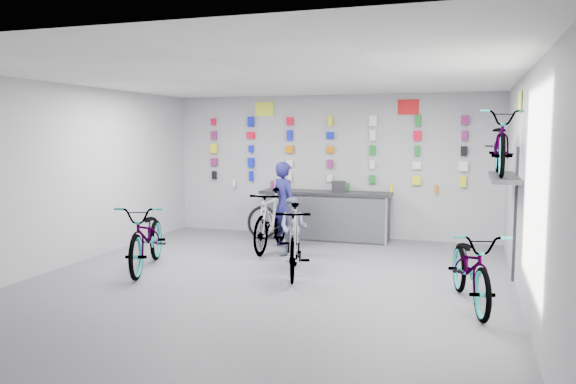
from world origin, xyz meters
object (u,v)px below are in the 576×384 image
(bike_left, at_px, (147,236))
(bike_right, at_px, (471,267))
(customer, at_px, (293,228))
(clerk, at_px, (284,204))
(counter, at_px, (325,216))
(bike_service, at_px, (271,220))
(bike_center, at_px, (294,240))

(bike_left, xyz_separation_m, bike_right, (4.98, -0.42, -0.04))
(customer, bearing_deg, clerk, 120.43)
(bike_left, bearing_deg, counter, 39.03)
(bike_service, distance_m, customer, 0.76)
(bike_center, bearing_deg, customer, 93.27)
(counter, distance_m, bike_service, 1.55)
(bike_center, relative_size, customer, 1.69)
(bike_left, height_order, customer, bike_left)
(bike_center, relative_size, bike_service, 0.95)
(bike_center, height_order, bike_service, bike_service)
(counter, bearing_deg, clerk, -120.87)
(counter, xyz_separation_m, clerk, (-0.58, -0.97, 0.34))
(bike_left, height_order, bike_right, bike_left)
(counter, xyz_separation_m, bike_service, (-0.70, -1.37, 0.09))
(bike_right, bearing_deg, bike_center, 150.18)
(bike_center, bearing_deg, bike_right, -31.53)
(bike_left, height_order, bike_service, bike_service)
(counter, distance_m, bike_right, 4.77)
(counter, distance_m, clerk, 1.18)
(bike_center, xyz_separation_m, customer, (-0.38, 1.17, -0.01))
(bike_left, bearing_deg, bike_center, -10.39)
(counter, bearing_deg, customer, -93.46)
(clerk, bearing_deg, counter, -86.76)
(bike_left, distance_m, bike_service, 2.45)
(bike_left, distance_m, customer, 2.52)
(bike_service, bearing_deg, counter, 61.36)
(bike_left, relative_size, bike_service, 1.07)
(customer, bearing_deg, bike_right, -30.73)
(counter, height_order, bike_right, bike_right)
(bike_center, bearing_deg, counter, 80.38)
(bike_right, distance_m, customer, 3.58)
(bike_right, xyz_separation_m, bike_service, (-3.58, 2.44, 0.07))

